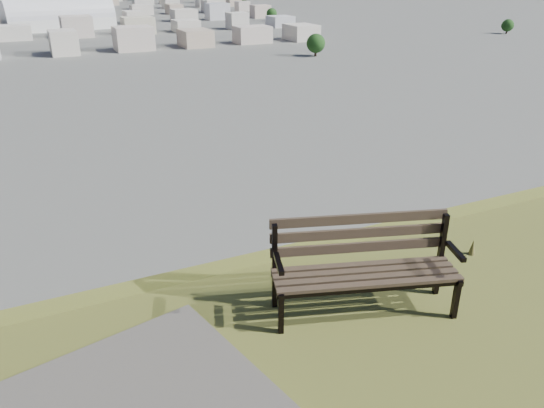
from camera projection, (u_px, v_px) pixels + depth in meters
park_bench at (363, 261)px, 4.86m from camera, size 1.77×1.02×0.88m
arena at (59, 19)px, 252.76m from camera, size 51.00×27.15×20.52m
city_blocks at (10, 8)px, 336.65m from camera, size 395.00×361.00×7.00m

